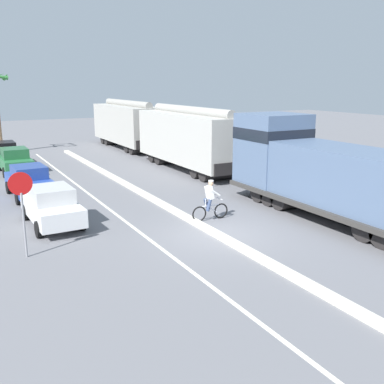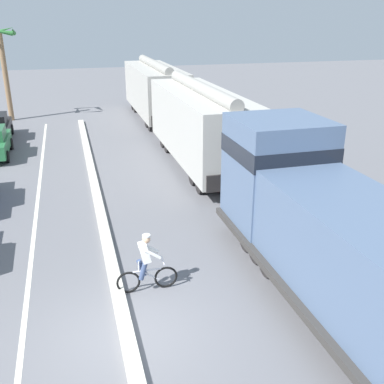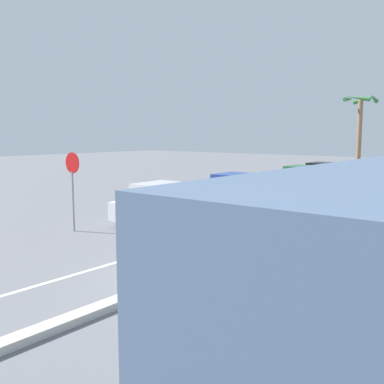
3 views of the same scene
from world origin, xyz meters
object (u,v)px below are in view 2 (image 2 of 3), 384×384
at_px(locomotive, 336,240).
at_px(cyclist, 146,265).
at_px(hopper_car_lead, 200,125).
at_px(hopper_car_middle, 155,90).
at_px(palm_tree_near, 3,56).

height_order(locomotive, cyclist, locomotive).
height_order(hopper_car_lead, cyclist, hopper_car_lead).
bearing_deg(locomotive, cyclist, 159.38).
height_order(hopper_car_middle, palm_tree_near, palm_tree_near).
bearing_deg(cyclist, hopper_car_middle, 78.11).
bearing_deg(palm_tree_near, hopper_car_middle, -12.16).
distance_m(hopper_car_middle, palm_tree_near, 10.79).
xyz_separation_m(hopper_car_lead, hopper_car_middle, (0.00, 11.60, 0.00)).
relative_size(hopper_car_middle, cyclist, 6.18).
distance_m(cyclist, palm_tree_near, 25.15).
relative_size(hopper_car_lead, palm_tree_near, 1.63).
bearing_deg(hopper_car_middle, hopper_car_lead, -90.00).
height_order(hopper_car_middle, cyclist, hopper_car_middle).
bearing_deg(hopper_car_lead, locomotive, -90.00).
xyz_separation_m(locomotive, cyclist, (-4.64, 1.74, -0.98)).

